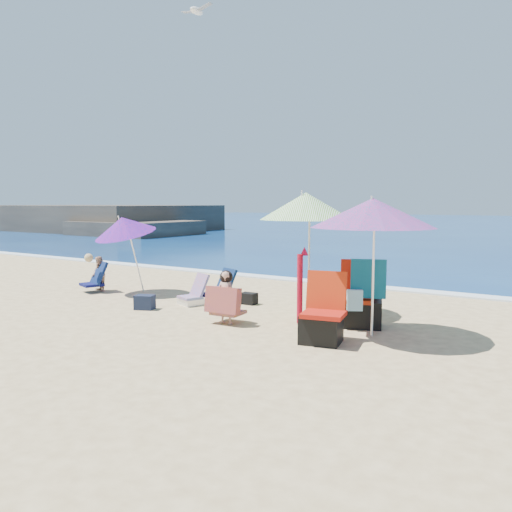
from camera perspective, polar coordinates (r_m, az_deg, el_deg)
The scene contains 17 objects.
ground at distance 8.59m, azimuth -1.95°, elevation -8.02°, with size 120.00×120.00×0.00m.
foam at distance 13.02m, azimuth 10.96°, elevation -3.23°, with size 120.00×0.50×0.04m.
headland at distance 41.66m, azimuth -17.56°, elevation 3.60°, with size 20.50×11.50×2.60m.
umbrella_turquoise at distance 7.97m, azimuth 12.94°, elevation 4.71°, with size 2.13×2.13×2.18m.
umbrella_striped at distance 9.45m, azimuth 5.60°, elevation 5.56°, with size 2.20×2.20×2.30m.
umbrella_blue at distance 11.91m, azimuth -14.56°, elevation 3.27°, with size 1.64×1.68×1.90m.
furled_umbrella at distance 8.82m, azimuth 5.02°, elevation -2.84°, with size 0.18×0.25×1.32m.
chair_navy at distance 10.84m, azimuth -4.04°, elevation -4.11°, with size 0.68×0.85×0.69m.
chair_rainbow at distance 10.56m, azimuth -7.07°, elevation -4.51°, with size 0.61×0.68×0.62m.
camp_chair_left at distance 7.70m, azimuth 7.40°, elevation -7.29°, with size 0.76×0.75×1.05m.
camp_chair_right at distance 8.73m, azimuth 11.79°, elevation -5.07°, with size 0.96×0.88×1.17m.
person_center at distance 8.78m, azimuth -3.45°, elevation -4.73°, with size 0.64×0.54×0.92m.
person_left at distance 12.54m, azimuth -17.25°, elevation -1.91°, with size 0.69×0.70×0.92m.
bag_navy_a at distance 10.24m, azimuth -12.33°, elevation -5.07°, with size 0.43×0.38×0.28m.
bag_black_a at distance 10.51m, azimuth -0.81°, elevation -4.77°, with size 0.33×0.25×0.23m.
bag_tan at distance 9.16m, azimuth 6.60°, elevation -6.49°, with size 0.26×0.19×0.21m.
seagull at distance 11.68m, azimuth -6.65°, elevation 25.57°, with size 0.82×0.38×0.14m.
Camera 1 is at (4.75, -6.85, 2.07)m, focal length 35.79 mm.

